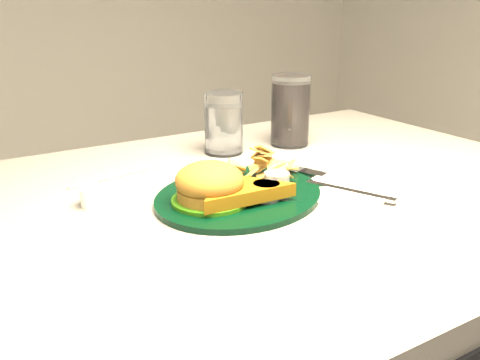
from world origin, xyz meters
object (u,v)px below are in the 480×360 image
object	(u,v)px
water_glass	(224,123)
fork_napkin	(344,189)
dinner_plate	(239,179)
cola_glass	(290,110)

from	to	relation	value
water_glass	fork_napkin	world-z (taller)	water_glass
dinner_plate	cola_glass	size ratio (longest dim) A/B	1.97
fork_napkin	dinner_plate	bearing A→B (deg)	133.06
dinner_plate	cola_glass	bearing A→B (deg)	16.95
dinner_plate	water_glass	bearing A→B (deg)	42.56
dinner_plate	cola_glass	world-z (taller)	cola_glass
cola_glass	fork_napkin	distance (m)	0.30
dinner_plate	cola_glass	distance (m)	0.33
fork_napkin	cola_glass	bearing A→B (deg)	47.07
water_glass	dinner_plate	bearing A→B (deg)	-114.72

